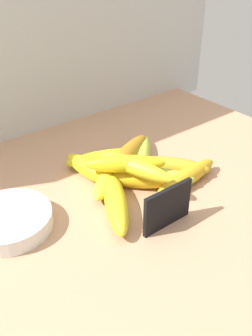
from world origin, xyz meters
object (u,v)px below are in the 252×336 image
object	(u,v)px
banana_5	(187,177)
banana_7	(169,167)
banana_8	(92,170)
banana_10	(125,164)
banana_1	(105,158)
banana_9	(130,178)
banana_0	(108,178)
banana_3	(129,153)
banana_4	(116,202)
chalkboard_sign	(167,208)
banana_2	(150,177)
banana_11	(134,166)
banana_6	(143,153)
fruit_bowl	(9,221)

from	to	relation	value
banana_5	banana_7	size ratio (longest dim) A/B	1.02
banana_8	banana_10	distance (cm)	8.89
banana_1	banana_9	distance (cm)	10.48
banana_0	banana_7	size ratio (longest dim) A/B	0.87
banana_3	banana_4	bearing A→B (deg)	-136.12
chalkboard_sign	banana_4	distance (cm)	10.53
banana_1	banana_10	size ratio (longest dim) A/B	1.09
banana_0	banana_10	distance (cm)	5.29
banana_0	banana_4	bearing A→B (deg)	-116.17
banana_2	banana_11	world-z (taller)	banana_11
banana_0	banana_6	bearing A→B (deg)	16.44
banana_3	banana_9	distance (cm)	10.29
chalkboard_sign	banana_8	world-z (taller)	chalkboard_sign
banana_4	banana_6	distance (cm)	20.84
banana_10	banana_11	size ratio (longest dim) A/B	0.93
banana_3	banana_7	bearing A→B (deg)	-70.02
banana_9	banana_3	bearing A→B (deg)	52.58
banana_6	banana_11	size ratio (longest dim) A/B	0.95
banana_3	banana_7	xyz separation A→B (cm)	(3.67, -10.08, -0.07)
banana_6	banana_7	bearing A→B (deg)	-88.18
banana_7	banana_8	world-z (taller)	same
banana_1	banana_9	world-z (taller)	banana_9
banana_0	banana_2	size ratio (longest dim) A/B	0.82
banana_2	banana_8	xyz separation A→B (cm)	(-8.33, 10.01, -0.04)
fruit_bowl	banana_2	distance (cm)	30.30
banana_11	banana_6	bearing A→B (deg)	40.64
banana_4	banana_5	size ratio (longest dim) A/B	1.04
banana_11	banana_10	bearing A→B (deg)	119.65
chalkboard_sign	banana_7	bearing A→B (deg)	44.65
banana_1	banana_4	world-z (taller)	banana_4
banana_5	banana_10	world-z (taller)	banana_10
banana_3	banana_10	world-z (taller)	banana_10
banana_3	banana_8	size ratio (longest dim) A/B	1.10
chalkboard_sign	banana_5	bearing A→B (deg)	29.17
banana_1	banana_3	xyz separation A→B (cm)	(5.33, -2.27, 0.32)
banana_4	banana_8	size ratio (longest dim) A/B	1.14
fruit_bowl	banana_9	distance (cm)	26.22
fruit_bowl	banana_8	xyz separation A→B (cm)	(21.41, 4.23, 0.55)
banana_6	banana_7	world-z (taller)	banana_7
banana_3	banana_5	distance (cm)	15.77
banana_0	banana_9	xyz separation A→B (cm)	(3.54, -2.97, -0.05)
banana_3	banana_11	world-z (taller)	banana_11
chalkboard_sign	banana_1	distance (cm)	24.87
banana_3	banana_9	size ratio (longest dim) A/B	1.00
banana_4	banana_2	bearing A→B (deg)	13.04
banana_6	banana_11	distance (cm)	13.27
banana_9	chalkboard_sign	bearing A→B (deg)	-99.80
banana_11	banana_3	bearing A→B (deg)	57.02
chalkboard_sign	fruit_bowl	world-z (taller)	chalkboard_sign
banana_3	banana_4	size ratio (longest dim) A/B	0.96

